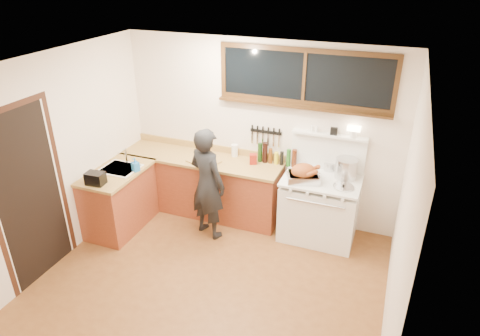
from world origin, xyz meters
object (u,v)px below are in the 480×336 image
at_px(vintage_stove, 319,207).
at_px(man, 207,184).
at_px(roast_turkey, 304,174).
at_px(cutting_board, 204,158).

height_order(vintage_stove, man, man).
relative_size(vintage_stove, man, 1.00).
distance_m(man, roast_turkey, 1.29).
bearing_deg(roast_turkey, vintage_stove, 32.41).
distance_m(vintage_stove, cutting_board, 1.76).
relative_size(man, roast_turkey, 3.20).
bearing_deg(man, roast_turkey, 15.75).
distance_m(vintage_stove, man, 1.56).
bearing_deg(vintage_stove, man, -161.42).
bearing_deg(man, vintage_stove, 18.58).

